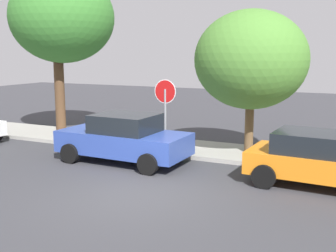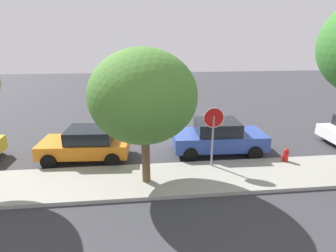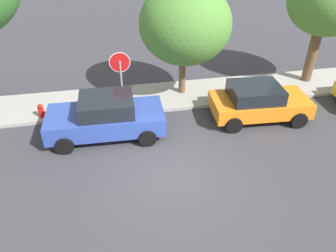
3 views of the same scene
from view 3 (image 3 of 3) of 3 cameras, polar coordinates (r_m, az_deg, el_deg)
ground_plane at (r=10.80m, az=0.26°, el=-8.16°), size 60.00×60.00×0.00m
sidewalk_curb at (r=14.78m, az=-3.41°, el=4.96°), size 32.00×2.48×0.14m
stop_sign at (r=13.17m, az=-8.27°, el=9.34°), size 0.82×0.08×2.61m
parked_car_blue at (r=12.27m, az=-10.75°, el=1.62°), size 4.31×2.19×1.58m
parked_car_orange at (r=13.58m, az=15.44°, el=4.14°), size 3.93×2.22×1.45m
street_tree_mid_block at (r=13.74m, az=3.02°, el=17.28°), size 3.73×3.73×4.92m
street_tree_far at (r=16.40m, az=26.26°, el=19.00°), size 3.48×3.48×5.43m
fire_hydrant at (r=14.09m, az=-21.18°, el=2.29°), size 0.30×0.22×0.72m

